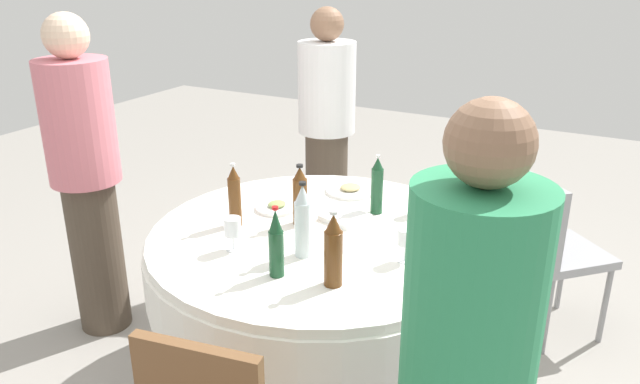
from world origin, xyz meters
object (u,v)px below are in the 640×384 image
at_px(bottle_clear_west, 303,222).
at_px(plate_east, 350,190).
at_px(bottle_brown_outer, 235,197).
at_px(dining_table, 320,263).
at_px(bottle_dark_green_near, 377,186).
at_px(bottle_dark_green_south, 276,244).
at_px(bottle_brown_left, 333,251).
at_px(wine_glass_left, 232,228).
at_px(person_south, 327,137).
at_px(wine_glass_near, 406,238).
at_px(person_inner, 86,175).
at_px(bottle_brown_inner, 300,196).
at_px(chair_north, 550,243).
at_px(plate_right, 277,207).
at_px(wine_glass_outer, 423,191).

distance_m(bottle_clear_west, plate_east, 0.75).
xyz_separation_m(bottle_brown_outer, plate_east, (0.60, -0.28, -0.12)).
relative_size(dining_table, bottle_dark_green_near, 5.35).
distance_m(bottle_dark_green_south, bottle_brown_left, 0.22).
xyz_separation_m(wine_glass_left, person_south, (1.37, 0.29, -0.01)).
bearing_deg(bottle_dark_green_south, bottle_dark_green_near, -7.14).
bearing_deg(bottle_dark_green_near, wine_glass_near, -143.41).
distance_m(bottle_dark_green_south, person_inner, 1.28).
height_order(wine_glass_near, person_south, person_south).
xyz_separation_m(dining_table, bottle_dark_green_south, (-0.41, -0.03, 0.28)).
height_order(bottle_brown_left, plate_east, bottle_brown_left).
bearing_deg(wine_glass_left, bottle_brown_inner, -17.07).
distance_m(bottle_dark_green_near, bottle_brown_outer, 0.65).
bearing_deg(person_inner, bottle_dark_green_near, -77.89).
xyz_separation_m(bottle_dark_green_south, person_inner, (0.24, 1.25, -0.02)).
xyz_separation_m(bottle_dark_green_near, chair_north, (0.53, -0.72, -0.35)).
bearing_deg(bottle_brown_left, plate_right, 47.78).
bearing_deg(bottle_brown_outer, plate_right, -15.70).
distance_m(bottle_brown_inner, plate_east, 0.47).
xyz_separation_m(bottle_brown_inner, wine_glass_outer, (0.37, -0.44, -0.02)).
distance_m(bottle_dark_green_near, wine_glass_outer, 0.21).
relative_size(bottle_dark_green_near, person_south, 0.18).
bearing_deg(wine_glass_near, person_inner, 93.25).
relative_size(wine_glass_left, person_south, 0.09).
xyz_separation_m(bottle_dark_green_near, bottle_brown_left, (-0.69, -0.13, 0.01)).
height_order(bottle_brown_left, plate_right, bottle_brown_left).
distance_m(bottle_brown_inner, wine_glass_outer, 0.57).
height_order(bottle_brown_inner, person_south, person_south).
xyz_separation_m(wine_glass_outer, plate_right, (-0.28, 0.62, -0.10)).
relative_size(dining_table, bottle_dark_green_south, 5.39).
bearing_deg(bottle_clear_west, bottle_dark_green_near, -8.96).
xyz_separation_m(wine_glass_outer, wine_glass_left, (-0.72, 0.55, -0.01)).
bearing_deg(bottle_dark_green_near, bottle_brown_inner, 137.68).
distance_m(wine_glass_outer, plate_right, 0.68).
height_order(bottle_dark_green_south, chair_north, bottle_dark_green_south).
relative_size(bottle_clear_west, wine_glass_near, 2.29).
xyz_separation_m(bottle_clear_west, bottle_brown_inner, (0.26, 0.17, -0.02)).
bearing_deg(plate_east, bottle_clear_west, -169.38).
relative_size(bottle_dark_green_near, bottle_brown_left, 0.96).
distance_m(bottle_brown_left, wine_glass_outer, 0.79).
xyz_separation_m(bottle_dark_green_near, wine_glass_near, (-0.39, -0.29, -0.03)).
relative_size(dining_table, wine_glass_left, 10.66).
relative_size(plate_right, person_south, 0.13).
xyz_separation_m(bottle_clear_west, wine_glass_near, (0.15, -0.38, -0.05)).
xyz_separation_m(dining_table, person_inner, (-0.17, 1.22, 0.26)).
distance_m(bottle_brown_left, wine_glass_left, 0.49).
xyz_separation_m(plate_right, person_south, (0.92, 0.22, 0.08)).
xyz_separation_m(wine_glass_near, plate_right, (0.21, 0.72, -0.09)).
distance_m(dining_table, wine_glass_left, 0.46).
bearing_deg(wine_glass_left, dining_table, -36.88).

